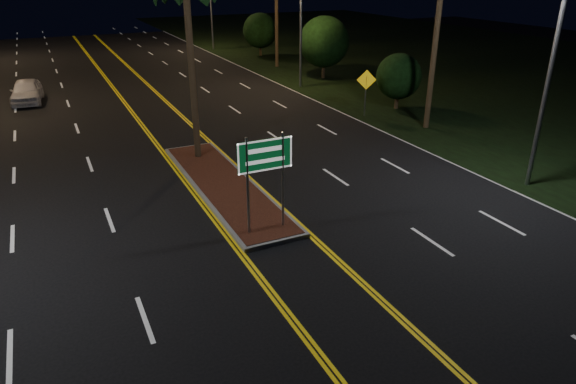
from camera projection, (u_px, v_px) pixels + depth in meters
ground at (306, 276)px, 14.47m from camera, size 120.00×120.00×0.00m
grass_right at (470, 61)px, 46.95m from camera, size 40.00×110.00×0.01m
median_island at (224, 185)px, 20.20m from camera, size 2.25×10.25×0.17m
highway_sign at (265, 164)px, 15.80m from camera, size 1.80×0.08×3.20m
streetlight_right_near at (549, 39)px, 18.03m from camera, size 1.91×0.44×9.00m
streetlight_right_mid at (296, 3)px, 34.51m from camera, size 1.91×0.44×9.00m
shrub_near at (399, 76)px, 30.57m from camera, size 2.70×2.70×3.30m
shrub_mid at (324, 42)px, 38.69m from camera, size 3.78×3.78×4.62m
shrub_far at (260, 31)px, 48.65m from camera, size 3.24×3.24×3.96m
car_near at (26, 89)px, 32.36m from camera, size 2.67×5.27×1.69m
warning_sign at (366, 86)px, 29.08m from camera, size 1.03×0.47×2.65m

